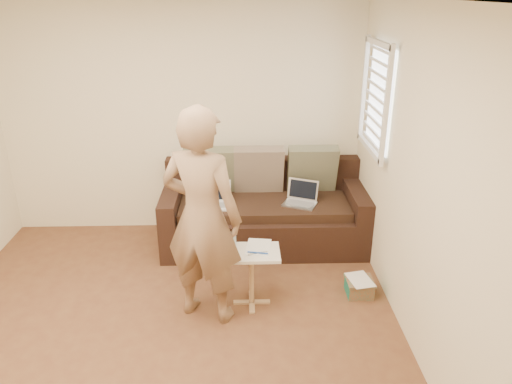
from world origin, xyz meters
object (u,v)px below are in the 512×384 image
at_px(side_table, 252,278).
at_px(striped_box, 359,287).
at_px(person, 202,217).
at_px(drinking_glass, 232,239).
at_px(laptop_white, 214,207).
at_px(sofa, 264,208).
at_px(laptop_silver, 300,205).

xyz_separation_m(side_table, striped_box, (1.01, 0.11, -0.19)).
bearing_deg(person, drinking_glass, -111.92).
distance_m(side_table, striped_box, 1.04).
height_order(laptop_white, side_table, laptop_white).
xyz_separation_m(sofa, drinking_glass, (-0.33, -1.03, 0.18)).
height_order(sofa, drinking_glass, sofa).
bearing_deg(side_table, person, -161.77).
bearing_deg(laptop_white, person, -87.98).
relative_size(sofa, drinking_glass, 18.33).
distance_m(laptop_silver, laptop_white, 0.92).
distance_m(sofa, person, 1.49).
height_order(laptop_silver, side_table, laptop_silver).
xyz_separation_m(laptop_silver, laptop_white, (-0.92, -0.02, 0.00)).
distance_m(laptop_white, drinking_glass, 0.92).
xyz_separation_m(laptop_silver, drinking_glass, (-0.71, -0.91, 0.08)).
bearing_deg(laptop_silver, laptop_white, -154.93).
height_order(laptop_white, striped_box, laptop_white).
relative_size(side_table, drinking_glass, 4.52).
relative_size(laptop_white, side_table, 0.65).
bearing_deg(laptop_white, striped_box, -29.45).
bearing_deg(sofa, laptop_white, -165.37).
xyz_separation_m(laptop_white, side_table, (0.38, -1.00, -0.25)).
bearing_deg(laptop_white, laptop_silver, 4.39).
bearing_deg(drinking_glass, side_table, -34.66).
xyz_separation_m(person, side_table, (0.40, 0.13, -0.67)).
height_order(person, drinking_glass, person).
distance_m(person, side_table, 0.79).
bearing_deg(laptop_silver, sofa, -174.18).
bearing_deg(striped_box, laptop_silver, 117.50).
height_order(side_table, striped_box, side_table).
distance_m(sofa, side_table, 1.17).
xyz_separation_m(sofa, laptop_white, (-0.54, -0.14, 0.10)).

